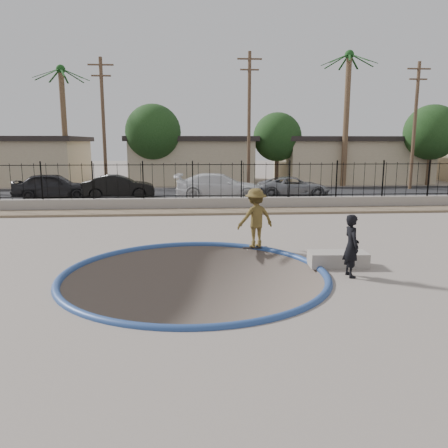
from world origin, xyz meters
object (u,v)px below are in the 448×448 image
concrete_ledge (338,259)px  car_c (219,186)px  car_b (119,187)px  skateboard (255,248)px  videographer (351,246)px  skater (255,221)px  car_a (54,186)px  car_d (293,187)px

concrete_ledge → car_c: size_ratio=0.30×
car_b → skateboard: bearing=-159.5°
videographer → concrete_ledge: bearing=-2.8°
skater → car_a: (-10.35, 13.40, -0.12)m
skater → skateboard: (-0.00, -0.00, -0.88)m
skateboard → car_d: 14.11m
car_b → concrete_ledge: bearing=-156.5°
skater → car_d: size_ratio=0.42×
videographer → car_c: 15.85m
concrete_ledge → car_d: bearing=81.4°
videographer → car_a: 20.58m
car_a → car_b: size_ratio=1.07×
concrete_ledge → car_d: size_ratio=0.35×
skater → videographer: bearing=105.4°
car_a → car_c: (10.00, -0.77, -0.02)m
car_c → car_d: car_c is taller
concrete_ledge → car_d: 15.65m
car_a → car_c: size_ratio=0.87×
car_b → car_c: size_ratio=0.81×
car_b → car_c: 6.17m
skater → car_b: skater is taller
car_b → car_d: size_ratio=0.95×
car_b → skater: bearing=-159.5°
car_b → car_d: car_b is taller
skateboard → videographer: size_ratio=0.52×
car_b → car_d: bearing=-95.3°
skater → concrete_ledge: 2.99m
videographer → car_b: 18.51m
skateboard → car_a: bearing=122.1°
car_b → videographer: bearing=-158.0°
car_a → concrete_ledge: bearing=-146.0°
car_d → concrete_ledge: bearing=171.2°
skateboard → concrete_ledge: size_ratio=0.52×
skateboard → car_d: (4.37, 13.40, 0.61)m
skater → car_d: skater is taller
videographer → car_a: size_ratio=0.35×
skateboard → car_a: 16.95m
videographer → car_b: size_ratio=0.38×
concrete_ledge → car_a: (-12.38, 15.47, 0.62)m
car_a → car_c: bearing=-99.0°
skateboard → car_a: (-10.35, 13.40, 0.77)m
videographer → car_c: videographer is taller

